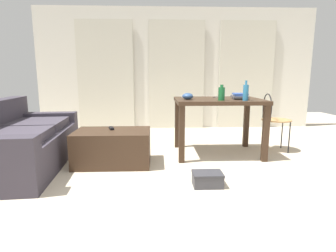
{
  "coord_description": "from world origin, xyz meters",
  "views": [
    {
      "loc": [
        -0.4,
        -1.89,
        1.06
      ],
      "look_at": [
        -0.26,
        1.6,
        0.42
      ],
      "focal_mm": 29.02,
      "sensor_mm": 36.0,
      "label": 1
    }
  ],
  "objects_px": {
    "couch": "(19,143)",
    "tv_remote_on_table": "(183,97)",
    "coffee_table": "(113,147)",
    "bottle_near": "(246,92)",
    "bottle_far": "(222,94)",
    "tv_remote_primary": "(111,128)",
    "bowl": "(187,96)",
    "wire_chair": "(272,115)",
    "shoebox": "(207,179)",
    "scissors": "(215,97)",
    "craft_table": "(218,107)",
    "book_stack": "(240,96)"
  },
  "relations": [
    {
      "from": "couch",
      "to": "book_stack",
      "type": "distance_m",
      "value": 2.8
    },
    {
      "from": "book_stack",
      "to": "shoebox",
      "type": "distance_m",
      "value": 1.43
    },
    {
      "from": "couch",
      "to": "shoebox",
      "type": "relative_size",
      "value": 6.45
    },
    {
      "from": "couch",
      "to": "bottle_far",
      "type": "relative_size",
      "value": 9.63
    },
    {
      "from": "bottle_near",
      "to": "craft_table",
      "type": "bearing_deg",
      "value": 133.58
    },
    {
      "from": "couch",
      "to": "tv_remote_on_table",
      "type": "relative_size",
      "value": 12.22
    },
    {
      "from": "craft_table",
      "to": "bottle_far",
      "type": "distance_m",
      "value": 0.32
    },
    {
      "from": "wire_chair",
      "to": "bottle_near",
      "type": "relative_size",
      "value": 3.33
    },
    {
      "from": "wire_chair",
      "to": "book_stack",
      "type": "xyz_separation_m",
      "value": [
        -0.54,
        -0.19,
        0.29
      ]
    },
    {
      "from": "tv_remote_on_table",
      "to": "scissors",
      "type": "bearing_deg",
      "value": -4.04
    },
    {
      "from": "coffee_table",
      "to": "shoebox",
      "type": "bearing_deg",
      "value": -35.21
    },
    {
      "from": "book_stack",
      "to": "shoebox",
      "type": "relative_size",
      "value": 1.09
    },
    {
      "from": "bottle_far",
      "to": "tv_remote_primary",
      "type": "height_order",
      "value": "bottle_far"
    },
    {
      "from": "bowl",
      "to": "shoebox",
      "type": "relative_size",
      "value": 0.49
    },
    {
      "from": "tv_remote_on_table",
      "to": "book_stack",
      "type": "bearing_deg",
      "value": -23.2
    },
    {
      "from": "scissors",
      "to": "coffee_table",
      "type": "bearing_deg",
      "value": -155.49
    },
    {
      "from": "bottle_far",
      "to": "craft_table",
      "type": "bearing_deg",
      "value": 85.55
    },
    {
      "from": "bottle_near",
      "to": "book_stack",
      "type": "relative_size",
      "value": 0.78
    },
    {
      "from": "wire_chair",
      "to": "bottle_near",
      "type": "bearing_deg",
      "value": -141.69
    },
    {
      "from": "bottle_near",
      "to": "tv_remote_primary",
      "type": "bearing_deg",
      "value": -179.75
    },
    {
      "from": "coffee_table",
      "to": "book_stack",
      "type": "relative_size",
      "value": 2.82
    },
    {
      "from": "bottle_far",
      "to": "bowl",
      "type": "distance_m",
      "value": 0.44
    },
    {
      "from": "bottle_near",
      "to": "tv_remote_primary",
      "type": "height_order",
      "value": "bottle_near"
    },
    {
      "from": "couch",
      "to": "scissors",
      "type": "height_order",
      "value": "couch"
    },
    {
      "from": "coffee_table",
      "to": "bottle_far",
      "type": "relative_size",
      "value": 4.59
    },
    {
      "from": "bowl",
      "to": "book_stack",
      "type": "distance_m",
      "value": 0.71
    },
    {
      "from": "bottle_far",
      "to": "shoebox",
      "type": "distance_m",
      "value": 1.21
    },
    {
      "from": "couch",
      "to": "tv_remote_primary",
      "type": "relative_size",
      "value": 12.25
    },
    {
      "from": "book_stack",
      "to": "bowl",
      "type": "bearing_deg",
      "value": -176.09
    },
    {
      "from": "couch",
      "to": "tv_remote_on_table",
      "type": "distance_m",
      "value": 2.19
    },
    {
      "from": "couch",
      "to": "tv_remote_primary",
      "type": "height_order",
      "value": "couch"
    },
    {
      "from": "couch",
      "to": "coffee_table",
      "type": "bearing_deg",
      "value": 4.21
    },
    {
      "from": "couch",
      "to": "tv_remote_primary",
      "type": "xyz_separation_m",
      "value": [
        1.05,
        0.18,
        0.13
      ]
    },
    {
      "from": "craft_table",
      "to": "book_stack",
      "type": "xyz_separation_m",
      "value": [
        0.27,
        -0.05,
        0.15
      ]
    },
    {
      "from": "coffee_table",
      "to": "craft_table",
      "type": "height_order",
      "value": "craft_table"
    },
    {
      "from": "bottle_near",
      "to": "bottle_far",
      "type": "relative_size",
      "value": 1.27
    },
    {
      "from": "shoebox",
      "to": "craft_table",
      "type": "bearing_deg",
      "value": 73.27
    },
    {
      "from": "wire_chair",
      "to": "bowl",
      "type": "height_order",
      "value": "bowl"
    },
    {
      "from": "couch",
      "to": "bottle_far",
      "type": "distance_m",
      "value": 2.5
    },
    {
      "from": "craft_table",
      "to": "tv_remote_on_table",
      "type": "relative_size",
      "value": 7.44
    },
    {
      "from": "book_stack",
      "to": "tv_remote_on_table",
      "type": "height_order",
      "value": "book_stack"
    },
    {
      "from": "craft_table",
      "to": "wire_chair",
      "type": "height_order",
      "value": "wire_chair"
    },
    {
      "from": "bottle_near",
      "to": "bowl",
      "type": "distance_m",
      "value": 0.73
    },
    {
      "from": "wire_chair",
      "to": "bottle_far",
      "type": "xyz_separation_m",
      "value": [
        -0.83,
        -0.39,
        0.34
      ]
    },
    {
      "from": "couch",
      "to": "shoebox",
      "type": "bearing_deg",
      "value": -17.07
    },
    {
      "from": "coffee_table",
      "to": "bottle_near",
      "type": "bearing_deg",
      "value": 3.62
    },
    {
      "from": "tv_remote_on_table",
      "to": "scissors",
      "type": "distance_m",
      "value": 0.46
    },
    {
      "from": "bowl",
      "to": "book_stack",
      "type": "xyz_separation_m",
      "value": [
        0.7,
        0.05,
        -0.0
      ]
    },
    {
      "from": "couch",
      "to": "bowl",
      "type": "xyz_separation_m",
      "value": [
        2.02,
        0.37,
        0.51
      ]
    },
    {
      "from": "craft_table",
      "to": "scissors",
      "type": "height_order",
      "value": "scissors"
    }
  ]
}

